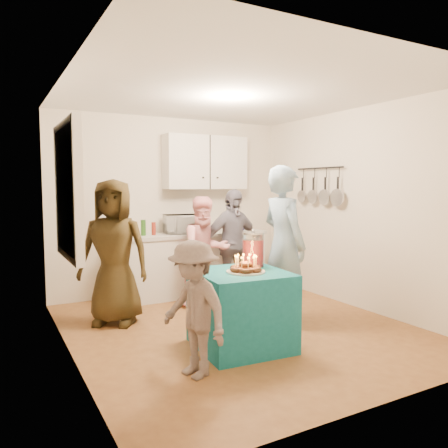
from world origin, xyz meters
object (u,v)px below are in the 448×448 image
microwave (181,224)px  woman_back_center (205,251)px  woman_back_right (232,244)px  man_birthday (284,245)px  party_table (241,309)px  punch_jar (253,250)px  woman_back_left (114,252)px  child_near_left (194,309)px  counter (192,265)px

microwave → woman_back_center: woman_back_center is taller
microwave → woman_back_right: 0.81m
man_birthday → woman_back_right: man_birthday is taller
party_table → punch_jar: 0.63m
woman_back_left → child_near_left: bearing=-49.3°
woman_back_center → woman_back_right: 0.50m
punch_jar → man_birthday: 0.64m
punch_jar → child_near_left: size_ratio=0.30×
woman_back_left → woman_back_center: 1.30m
woman_back_right → counter: bearing=120.5°
man_birthday → woman_back_right: (0.02, 1.23, -0.14)m
microwave → woman_back_center: 0.73m
man_birthday → woman_back_center: bearing=21.7°
party_table → man_birthday: size_ratio=0.46×
punch_jar → woman_back_left: size_ratio=0.20×
woman_back_center → woman_back_right: bearing=15.1°
man_birthday → microwave: bearing=15.8°
woman_back_right → microwave: bearing=130.9°
punch_jar → man_birthday: bearing=24.2°
woman_back_left → counter: bearing=65.5°
punch_jar → child_near_left: (-0.93, -0.56, -0.35)m
woman_back_right → child_near_left: (-1.54, -2.05, -0.20)m
counter → microwave: bearing=180.0°
woman_back_right → child_near_left: woman_back_right is taller
counter → woman_back_right: (0.38, -0.54, 0.35)m
party_table → woman_back_left: size_ratio=0.51×
counter → man_birthday: (0.36, -1.77, 0.49)m
man_birthday → woman_back_center: man_birthday is taller
party_table → punch_jar: bearing=35.7°
party_table → child_near_left: size_ratio=0.74×
microwave → punch_jar: bearing=-82.6°
counter → woman_back_center: bearing=-99.1°
woman_back_left → party_table: bearing=-22.9°
child_near_left → punch_jar: bearing=106.8°
punch_jar → woman_back_center: (0.13, 1.38, -0.20)m
microwave → child_near_left: microwave is taller
party_table → child_near_left: (-0.68, -0.38, 0.20)m
woman_back_left → child_near_left: (0.21, -1.74, -0.26)m
counter → woman_back_left: (-1.38, -0.86, 0.41)m
woman_back_center → microwave: bearing=97.4°
counter → party_table: 2.27m
punch_jar → man_birthday: man_birthday is taller
woman_back_center → party_table: bearing=-101.7°
counter → microwave: 0.64m
party_table → punch_jar: (0.25, 0.18, 0.55)m
woman_back_right → man_birthday: bearing=-95.2°
counter → party_table: bearing=-102.2°
counter → child_near_left: bearing=-114.2°
microwave → man_birthday: 1.85m
party_table → microwave: bearing=82.0°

